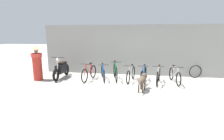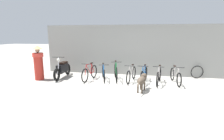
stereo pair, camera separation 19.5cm
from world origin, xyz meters
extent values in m
plane|color=#ADA89E|center=(0.00, 0.00, 0.00)|extent=(60.00, 60.00, 0.00)
cube|color=gray|center=(0.00, 3.08, 1.31)|extent=(9.63, 0.20, 2.62)
torus|color=black|center=(-1.97, 1.03, 0.32)|extent=(0.14, 0.64, 0.64)
torus|color=black|center=(-1.84, 1.98, 0.32)|extent=(0.14, 0.64, 0.64)
cylinder|color=red|center=(-1.92, 1.39, 0.53)|extent=(0.09, 0.48, 0.53)
cylinder|color=red|center=(-1.88, 1.67, 0.51)|extent=(0.04, 0.13, 0.48)
cylinder|color=red|center=(-1.91, 1.44, 0.76)|extent=(0.10, 0.55, 0.06)
cylinder|color=red|center=(-1.86, 1.80, 0.29)|extent=(0.08, 0.36, 0.08)
cylinder|color=red|center=(-1.85, 1.85, 0.53)|extent=(0.07, 0.29, 0.44)
cylinder|color=red|center=(-1.96, 1.10, 0.55)|extent=(0.05, 0.17, 0.47)
cube|color=black|center=(-1.87, 1.72, 0.78)|extent=(0.09, 0.19, 0.05)
cylinder|color=black|center=(-1.95, 1.17, 0.82)|extent=(0.46, 0.09, 0.02)
torus|color=black|center=(-1.11, 1.14, 0.30)|extent=(0.22, 0.59, 0.61)
torus|color=black|center=(-1.43, 2.18, 0.30)|extent=(0.22, 0.59, 0.61)
cylinder|color=#1959A5|center=(-1.23, 1.54, 0.50)|extent=(0.19, 0.52, 0.51)
cylinder|color=#1959A5|center=(-1.33, 1.84, 0.49)|extent=(0.07, 0.14, 0.46)
cylinder|color=#1959A5|center=(-1.25, 1.59, 0.73)|extent=(0.21, 0.61, 0.06)
cylinder|color=#1959A5|center=(-1.37, 1.98, 0.28)|extent=(0.15, 0.40, 0.07)
cylinder|color=#1959A5|center=(-1.39, 2.04, 0.51)|extent=(0.12, 0.32, 0.43)
cylinder|color=#1959A5|center=(-1.13, 1.22, 0.52)|extent=(0.08, 0.19, 0.45)
cube|color=black|center=(-1.34, 1.89, 0.74)|extent=(0.12, 0.19, 0.05)
cylinder|color=black|center=(-1.16, 1.29, 0.78)|extent=(0.45, 0.16, 0.02)
torus|color=black|center=(-0.57, 1.24, 0.36)|extent=(0.21, 0.70, 0.71)
torus|color=black|center=(-0.82, 2.27, 0.36)|extent=(0.21, 0.70, 0.71)
cylinder|color=#1E7238|center=(-0.67, 1.64, 0.59)|extent=(0.15, 0.52, 0.59)
cylinder|color=#1E7238|center=(-0.74, 1.94, 0.57)|extent=(0.06, 0.14, 0.54)
cylinder|color=#1E7238|center=(-0.68, 1.69, 0.86)|extent=(0.17, 0.60, 0.06)
cylinder|color=#1E7238|center=(-0.77, 2.08, 0.33)|extent=(0.12, 0.40, 0.08)
cylinder|color=#1E7238|center=(-0.78, 2.13, 0.60)|extent=(0.10, 0.31, 0.50)
cylinder|color=#1E7238|center=(-0.59, 1.32, 0.62)|extent=(0.07, 0.19, 0.53)
cube|color=black|center=(-0.75, 1.99, 0.87)|extent=(0.11, 0.19, 0.05)
cylinder|color=black|center=(-0.61, 1.39, 0.92)|extent=(0.45, 0.13, 0.02)
torus|color=black|center=(-0.04, 1.15, 0.30)|extent=(0.15, 0.60, 0.60)
torus|color=black|center=(0.13, 2.15, 0.30)|extent=(0.15, 0.60, 0.60)
cylinder|color=beige|center=(0.03, 1.54, 0.50)|extent=(0.11, 0.50, 0.50)
cylinder|color=beige|center=(0.08, 1.83, 0.48)|extent=(0.05, 0.13, 0.46)
cylinder|color=beige|center=(0.04, 1.59, 0.72)|extent=(0.13, 0.58, 0.06)
cylinder|color=beige|center=(0.10, 1.96, 0.28)|extent=(0.09, 0.38, 0.07)
cylinder|color=beige|center=(0.11, 2.01, 0.50)|extent=(0.08, 0.30, 0.42)
cylinder|color=beige|center=(-0.02, 1.23, 0.52)|extent=(0.06, 0.18, 0.44)
cube|color=black|center=(0.09, 1.88, 0.74)|extent=(0.10, 0.19, 0.05)
cylinder|color=black|center=(-0.01, 1.30, 0.78)|extent=(0.46, 0.10, 0.02)
torus|color=black|center=(0.54, 1.07, 0.31)|extent=(0.15, 0.62, 0.62)
torus|color=black|center=(0.70, 2.08, 0.31)|extent=(0.15, 0.62, 0.62)
cylinder|color=#1959A5|center=(0.61, 1.46, 0.51)|extent=(0.10, 0.51, 0.51)
cylinder|color=#1959A5|center=(0.65, 1.75, 0.49)|extent=(0.05, 0.13, 0.47)
cylinder|color=#1959A5|center=(0.61, 1.51, 0.74)|extent=(0.12, 0.59, 0.06)
cylinder|color=#1959A5|center=(0.67, 1.89, 0.29)|extent=(0.09, 0.39, 0.07)
cylinder|color=#1959A5|center=(0.68, 1.94, 0.52)|extent=(0.07, 0.31, 0.43)
cylinder|color=#1959A5|center=(0.56, 1.15, 0.53)|extent=(0.06, 0.18, 0.46)
cube|color=black|center=(0.66, 1.81, 0.76)|extent=(0.10, 0.19, 0.05)
cylinder|color=black|center=(0.57, 1.22, 0.80)|extent=(0.46, 0.09, 0.02)
torus|color=black|center=(1.18, 0.98, 0.32)|extent=(0.15, 0.63, 0.63)
torus|color=black|center=(1.35, 1.97, 0.32)|extent=(0.15, 0.63, 0.63)
cylinder|color=beige|center=(1.24, 1.36, 0.52)|extent=(0.11, 0.49, 0.52)
cylinder|color=beige|center=(1.29, 1.65, 0.50)|extent=(0.05, 0.13, 0.48)
cylinder|color=beige|center=(1.25, 1.41, 0.76)|extent=(0.12, 0.57, 0.06)
cylinder|color=beige|center=(1.31, 1.78, 0.29)|extent=(0.09, 0.38, 0.08)
cylinder|color=beige|center=(1.32, 1.83, 0.53)|extent=(0.08, 0.30, 0.44)
cylinder|color=beige|center=(1.19, 1.05, 0.54)|extent=(0.06, 0.18, 0.47)
cube|color=black|center=(1.30, 1.69, 0.77)|extent=(0.10, 0.19, 0.05)
cylinder|color=black|center=(1.21, 1.13, 0.81)|extent=(0.46, 0.10, 0.02)
torus|color=black|center=(2.05, 1.12, 0.30)|extent=(0.12, 0.60, 0.60)
torus|color=black|center=(1.92, 2.17, 0.30)|extent=(0.12, 0.60, 0.60)
cylinder|color=beige|center=(2.00, 1.53, 0.50)|extent=(0.09, 0.52, 0.50)
cylinder|color=beige|center=(1.96, 1.83, 0.48)|extent=(0.04, 0.13, 0.46)
cylinder|color=beige|center=(1.99, 1.58, 0.72)|extent=(0.10, 0.60, 0.06)
cylinder|color=beige|center=(1.94, 1.97, 0.28)|extent=(0.08, 0.40, 0.07)
cylinder|color=beige|center=(1.94, 2.02, 0.50)|extent=(0.07, 0.31, 0.42)
cylinder|color=beige|center=(2.04, 1.20, 0.52)|extent=(0.05, 0.19, 0.45)
cube|color=black|center=(1.96, 1.88, 0.74)|extent=(0.09, 0.19, 0.05)
cylinder|color=black|center=(2.03, 1.28, 0.78)|extent=(0.46, 0.08, 0.02)
torus|color=black|center=(-3.33, 1.01, 0.30)|extent=(0.15, 0.60, 0.59)
torus|color=black|center=(-3.42, 2.36, 0.30)|extent=(0.15, 0.60, 0.59)
cube|color=black|center=(-3.38, 1.69, 0.48)|extent=(0.34, 0.91, 0.40)
cube|color=black|center=(-3.39, 1.85, 0.73)|extent=(0.28, 0.59, 0.10)
cylinder|color=silver|center=(-3.35, 1.27, 0.78)|extent=(0.06, 0.15, 0.61)
cylinder|color=silver|center=(-3.34, 1.12, 0.39)|extent=(0.05, 0.23, 0.21)
cylinder|color=black|center=(-3.35, 1.32, 1.08)|extent=(0.58, 0.07, 0.03)
sphere|color=silver|center=(-3.35, 1.28, 0.96)|extent=(0.15, 0.15, 0.14)
ellipsoid|color=#4C3F33|center=(0.55, 0.24, 0.43)|extent=(0.41, 0.74, 0.28)
cylinder|color=#4C3F33|center=(0.52, 0.47, 0.16)|extent=(0.07, 0.07, 0.33)
cylinder|color=#4C3F33|center=(0.67, 0.44, 0.16)|extent=(0.07, 0.07, 0.33)
cylinder|color=#4C3F33|center=(0.43, 0.04, 0.16)|extent=(0.07, 0.07, 0.33)
cylinder|color=#4C3F33|center=(0.58, 0.01, 0.16)|extent=(0.07, 0.07, 0.33)
sphere|color=#4C3F33|center=(0.64, 0.65, 0.51)|extent=(0.28, 0.28, 0.24)
ellipsoid|color=#4C3F33|center=(0.66, 0.74, 0.49)|extent=(0.12, 0.15, 0.09)
cylinder|color=#4C3F33|center=(0.46, -0.23, 0.40)|extent=(0.10, 0.30, 0.15)
cylinder|color=#B72D23|center=(-4.28, 1.10, 0.64)|extent=(0.58, 0.58, 1.28)
cylinder|color=#D63C32|center=(-4.28, 1.10, 1.19)|extent=(0.68, 0.68, 0.18)
sphere|color=tan|center=(-4.28, 1.10, 1.40)|extent=(0.28, 0.28, 0.20)
cone|color=tan|center=(-4.28, 1.10, 1.54)|extent=(0.67, 0.67, 0.17)
torus|color=black|center=(3.17, 2.83, 0.31)|extent=(0.62, 0.16, 0.63)
camera|label=1|loc=(0.50, -6.22, 2.11)|focal=28.00mm
camera|label=2|loc=(0.70, -6.19, 2.11)|focal=28.00mm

